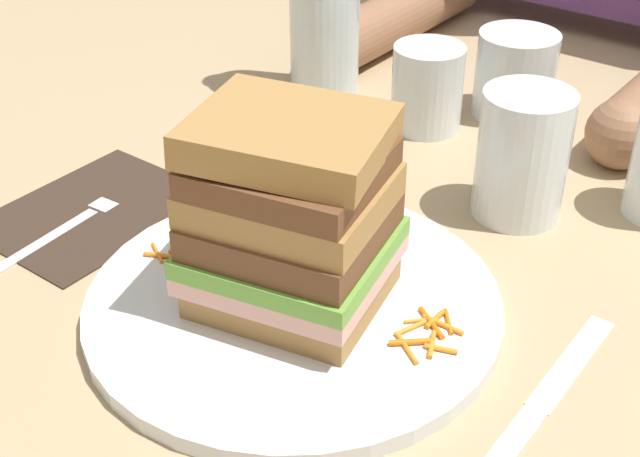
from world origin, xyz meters
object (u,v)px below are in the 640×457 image
at_px(main_plate, 293,304).
at_px(empty_tumbler_1, 515,75).
at_px(fork, 73,220).
at_px(knife, 536,410).
at_px(napkin_dark, 94,210).
at_px(juice_glass, 521,162).
at_px(sandwich, 292,216).
at_px(empty_tumbler_2, 427,88).

bearing_deg(main_plate, empty_tumbler_1, 93.89).
xyz_separation_m(main_plate, empty_tumbler_1, (-0.03, 0.37, 0.03)).
distance_m(fork, knife, 0.38).
xyz_separation_m(fork, knife, (0.38, 0.03, -0.00)).
xyz_separation_m(main_plate, napkin_dark, (-0.21, 0.00, -0.00)).
xyz_separation_m(fork, empty_tumbler_1, (0.18, 0.39, 0.04)).
bearing_deg(juice_glass, napkin_dark, -142.61).
bearing_deg(juice_glass, sandwich, -106.59).
relative_size(main_plate, napkin_dark, 1.72).
bearing_deg(empty_tumbler_2, main_plate, -75.39).
height_order(main_plate, knife, main_plate).
distance_m(empty_tumbler_1, empty_tumbler_2, 0.09).
xyz_separation_m(fork, juice_glass, (0.27, 0.23, 0.04)).
relative_size(juice_glass, empty_tumbler_2, 1.30).
relative_size(knife, empty_tumbler_1, 2.44).
relative_size(main_plate, empty_tumbler_1, 3.47).
relative_size(juice_glass, empty_tumbler_1, 1.27).
bearing_deg(napkin_dark, knife, 1.63).
xyz_separation_m(main_plate, juice_glass, (0.06, 0.21, 0.04)).
bearing_deg(sandwich, napkin_dark, 179.60).
distance_m(sandwich, napkin_dark, 0.22).
distance_m(knife, juice_glass, 0.23).
distance_m(main_plate, sandwich, 0.07).
relative_size(napkin_dark, knife, 0.83).
relative_size(main_plate, fork, 1.71).
distance_m(fork, empty_tumbler_1, 0.43).
xyz_separation_m(sandwich, knife, (0.18, 0.01, -0.08)).
distance_m(main_plate, empty_tumbler_2, 0.31).
xyz_separation_m(sandwich, empty_tumbler_1, (-0.02, 0.37, -0.04)).
distance_m(juice_glass, empty_tumbler_2, 0.16).
bearing_deg(empty_tumbler_1, main_plate, -86.11).
height_order(main_plate, empty_tumbler_2, empty_tumbler_2).
height_order(main_plate, empty_tumbler_1, empty_tumbler_1).
relative_size(knife, empty_tumbler_2, 2.49).
xyz_separation_m(main_plate, empty_tumbler_2, (-0.08, 0.30, 0.03)).
bearing_deg(main_plate, fork, -174.42).
xyz_separation_m(main_plate, sandwich, (-0.00, 0.00, 0.07)).
xyz_separation_m(knife, empty_tumbler_1, (-0.20, 0.36, 0.04)).
relative_size(sandwich, fork, 0.88).
relative_size(fork, empty_tumbler_2, 2.08).
distance_m(knife, empty_tumbler_2, 0.38).
bearing_deg(sandwich, knife, 4.04).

